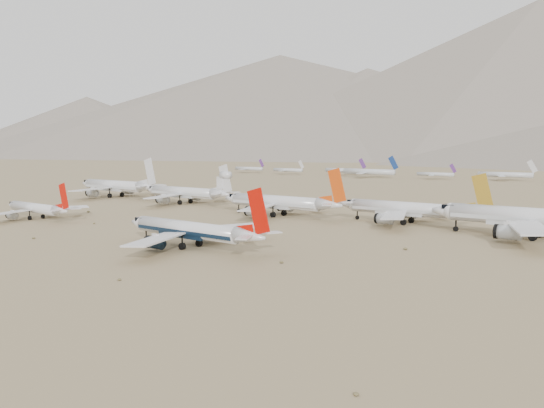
# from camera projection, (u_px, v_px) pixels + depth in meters

# --- Properties ---
(ground) EXTENTS (7000.00, 7000.00, 0.00)m
(ground) POSITION_uv_depth(u_px,v_px,m) (193.00, 250.00, 121.90)
(ground) COLOR olive
(ground) RESTS_ON ground
(main_airliner) EXTENTS (43.23, 42.23, 15.26)m
(main_airliner) POSITION_uv_depth(u_px,v_px,m) (192.00, 231.00, 124.03)
(main_airliner) COLOR silver
(main_airliner) RESTS_ON ground
(second_airliner) EXTENTS (36.31, 35.49, 12.87)m
(second_airliner) POSITION_uv_depth(u_px,v_px,m) (37.00, 209.00, 175.72)
(second_airliner) COLOR silver
(second_airliner) RESTS_ON ground
(row2_navy_widebody) EXTENTS (54.66, 53.45, 19.45)m
(row2_navy_widebody) POSITION_uv_depth(u_px,v_px,m) (540.00, 219.00, 136.11)
(row2_navy_widebody) COLOR silver
(row2_navy_widebody) RESTS_ON ground
(row2_gold_tail) EXTENTS (46.53, 45.51, 16.57)m
(row2_gold_tail) POSITION_uv_depth(u_px,v_px,m) (410.00, 209.00, 164.15)
(row2_gold_tail) COLOR silver
(row2_gold_tail) RESTS_ON ground
(row2_orange_tail) EXTENTS (48.78, 47.72, 17.40)m
(row2_orange_tail) POSITION_uv_depth(u_px,v_px,m) (280.00, 203.00, 182.88)
(row2_orange_tail) COLOR silver
(row2_orange_tail) RESTS_ON ground
(row2_white_trijet) EXTENTS (49.15, 48.04, 17.42)m
(row2_white_trijet) POSITION_uv_depth(u_px,v_px,m) (187.00, 192.00, 225.05)
(row2_white_trijet) COLOR silver
(row2_white_trijet) RESTS_ON ground
(row2_white_twin) EXTENTS (54.78, 53.60, 19.57)m
(row2_white_twin) POSITION_uv_depth(u_px,v_px,m) (116.00, 186.00, 256.90)
(row2_white_twin) COLOR silver
(row2_white_twin) RESTS_ON ground
(desert_scrub) EXTENTS (261.14, 121.67, 0.63)m
(desert_scrub) POSITION_uv_depth(u_px,v_px,m) (85.00, 271.00, 99.96)
(desert_scrub) COLOR brown
(desert_scrub) RESTS_ON ground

